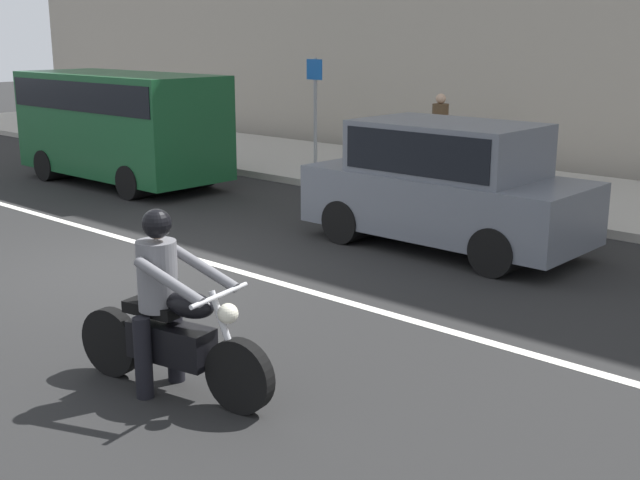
{
  "coord_description": "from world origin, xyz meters",
  "views": [
    {
      "loc": [
        8.73,
        -5.88,
        3.01
      ],
      "look_at": [
        3.7,
        -0.34,
        1.09
      ],
      "focal_mm": 45.8,
      "sensor_mm": 36.0,
      "label": 1
    }
  ],
  "objects_px": {
    "motorcycle_with_rider_gray": "(169,320)",
    "parked_van_forest_green": "(120,120)",
    "street_sign_post": "(315,100)",
    "parked_hatchback_slate_gray": "(446,183)",
    "pedestrian_bystander": "(440,127)"
  },
  "relations": [
    {
      "from": "motorcycle_with_rider_gray",
      "to": "parked_van_forest_green",
      "type": "xyz_separation_m",
      "value": [
        -8.69,
        5.51,
        0.63
      ]
    },
    {
      "from": "motorcycle_with_rider_gray",
      "to": "street_sign_post",
      "type": "xyz_separation_m",
      "value": [
        -7.01,
        9.46,
        0.9
      ]
    },
    {
      "from": "parked_hatchback_slate_gray",
      "to": "street_sign_post",
      "type": "height_order",
      "value": "street_sign_post"
    },
    {
      "from": "street_sign_post",
      "to": "pedestrian_bystander",
      "type": "height_order",
      "value": "street_sign_post"
    },
    {
      "from": "motorcycle_with_rider_gray",
      "to": "parked_hatchback_slate_gray",
      "type": "relative_size",
      "value": 0.51
    },
    {
      "from": "parked_van_forest_green",
      "to": "street_sign_post",
      "type": "xyz_separation_m",
      "value": [
        1.68,
        3.94,
        0.27
      ]
    },
    {
      "from": "motorcycle_with_rider_gray",
      "to": "parked_hatchback_slate_gray",
      "type": "height_order",
      "value": "parked_hatchback_slate_gray"
    },
    {
      "from": "motorcycle_with_rider_gray",
      "to": "pedestrian_bystander",
      "type": "bearing_deg",
      "value": 112.56
    },
    {
      "from": "street_sign_post",
      "to": "pedestrian_bystander",
      "type": "xyz_separation_m",
      "value": [
        2.72,
        0.88,
        -0.46
      ]
    },
    {
      "from": "street_sign_post",
      "to": "pedestrian_bystander",
      "type": "bearing_deg",
      "value": 17.82
    },
    {
      "from": "parked_hatchback_slate_gray",
      "to": "street_sign_post",
      "type": "bearing_deg",
      "value": 147.54
    },
    {
      "from": "parked_hatchback_slate_gray",
      "to": "pedestrian_bystander",
      "type": "distance_m",
      "value": 5.75
    },
    {
      "from": "motorcycle_with_rider_gray",
      "to": "pedestrian_bystander",
      "type": "distance_m",
      "value": 11.2
    },
    {
      "from": "pedestrian_bystander",
      "to": "motorcycle_with_rider_gray",
      "type": "bearing_deg",
      "value": -67.44
    },
    {
      "from": "parked_van_forest_green",
      "to": "street_sign_post",
      "type": "height_order",
      "value": "street_sign_post"
    }
  ]
}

